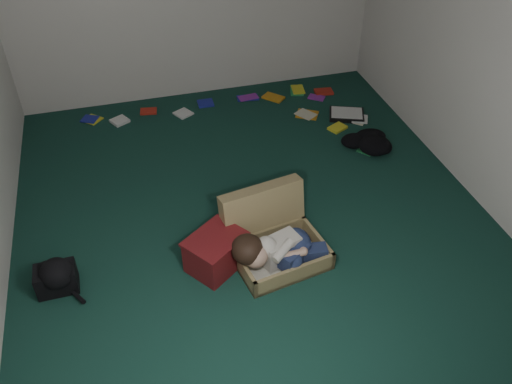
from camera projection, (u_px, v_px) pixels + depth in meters
name	position (u px, v px, depth m)	size (l,w,h in m)	color
floor	(251.00, 212.00, 4.75)	(4.50, 4.50, 0.00)	#13382E
wall_front	(392.00, 323.00, 2.25)	(4.50, 4.50, 0.00)	white
wall_right	(490.00, 47.00, 4.35)	(4.50, 4.50, 0.00)	white
suitcase	(273.00, 237.00, 4.29)	(0.80, 0.79, 0.51)	#968253
person	(278.00, 249.00, 4.13)	(0.77, 0.38, 0.32)	beige
maroon_bin	(216.00, 252.00, 4.17)	(0.55, 0.53, 0.30)	maroon
backpack	(56.00, 278.00, 4.02)	(0.37, 0.30, 0.22)	black
clothing_pile	(365.00, 141.00, 5.50)	(0.39, 0.32, 0.13)	black
paper_tray	(347.00, 115.00, 5.98)	(0.45, 0.40, 0.05)	black
book_scatter	(255.00, 110.00, 6.08)	(2.98, 1.60, 0.02)	yellow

